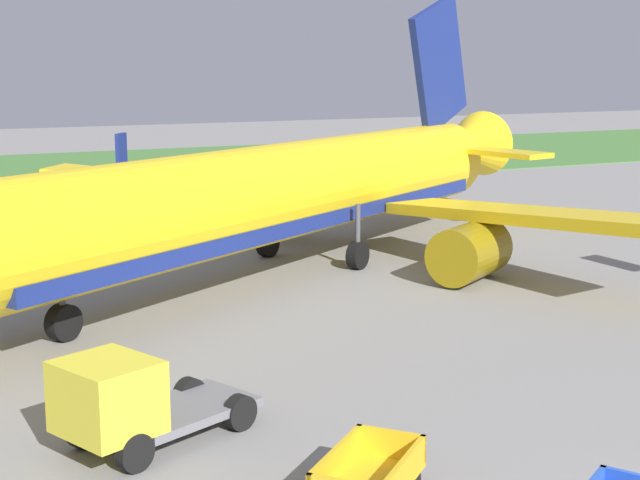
# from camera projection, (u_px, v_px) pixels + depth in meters

# --- Properties ---
(grass_strip) EXTENTS (220.00, 28.00, 0.06)m
(grass_strip) POSITION_uv_depth(u_px,v_px,m) (53.00, 171.00, 69.83)
(grass_strip) COLOR #477A38
(grass_strip) RESTS_ON ground
(airplane) EXTENTS (34.04, 28.40, 11.34)m
(airplane) POSITION_uv_depth(u_px,v_px,m) (290.00, 192.00, 36.29)
(airplane) COLOR yellow
(airplane) RESTS_ON ground
(baggage_cart_third_in_row) EXTENTS (3.17, 2.88, 1.07)m
(baggage_cart_third_in_row) POSITION_uv_depth(u_px,v_px,m) (368.00, 478.00, 16.96)
(baggage_cart_third_in_row) COLOR gold
(baggage_cart_third_in_row) RESTS_ON ground
(service_truck_beside_carts) EXTENTS (4.77, 3.43, 2.10)m
(service_truck_beside_carts) POSITION_uv_depth(u_px,v_px,m) (127.00, 402.00, 19.37)
(service_truck_beside_carts) COLOR slate
(service_truck_beside_carts) RESTS_ON ground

